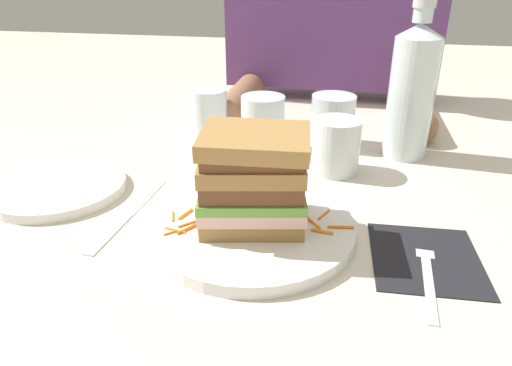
{
  "coord_description": "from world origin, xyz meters",
  "views": [
    {
      "loc": [
        0.11,
        -0.47,
        0.3
      ],
      "look_at": [
        0.01,
        0.03,
        0.06
      ],
      "focal_mm": 32.52,
      "sensor_mm": 36.0,
      "label": 1
    }
  ],
  "objects_px": {
    "sandwich": "(252,181)",
    "fork": "(428,267)",
    "empty_tumbler_1": "(209,113)",
    "side_plate": "(58,187)",
    "main_plate": "(251,229)",
    "water_bottle": "(412,90)",
    "knife": "(127,215)",
    "juice_glass": "(336,149)",
    "empty_tumbler_2": "(263,124)",
    "empty_tumbler_0": "(332,121)",
    "napkin_dark": "(426,258)"
  },
  "relations": [
    {
      "from": "side_plate",
      "to": "juice_glass",
      "type": "bearing_deg",
      "value": 20.97
    },
    {
      "from": "empty_tumbler_0",
      "to": "empty_tumbler_2",
      "type": "bearing_deg",
      "value": -157.04
    },
    {
      "from": "juice_glass",
      "to": "empty_tumbler_1",
      "type": "xyz_separation_m",
      "value": [
        -0.24,
        0.13,
        0.01
      ]
    },
    {
      "from": "napkin_dark",
      "to": "knife",
      "type": "bearing_deg",
      "value": 176.04
    },
    {
      "from": "sandwich",
      "to": "empty_tumbler_2",
      "type": "distance_m",
      "value": 0.28
    },
    {
      "from": "napkin_dark",
      "to": "water_bottle",
      "type": "bearing_deg",
      "value": 89.78
    },
    {
      "from": "knife",
      "to": "side_plate",
      "type": "relative_size",
      "value": 1.05
    },
    {
      "from": "fork",
      "to": "knife",
      "type": "distance_m",
      "value": 0.37
    },
    {
      "from": "sandwich",
      "to": "fork",
      "type": "height_order",
      "value": "sandwich"
    },
    {
      "from": "juice_glass",
      "to": "empty_tumbler_2",
      "type": "distance_m",
      "value": 0.14
    },
    {
      "from": "napkin_dark",
      "to": "empty_tumbler_2",
      "type": "height_order",
      "value": "empty_tumbler_2"
    },
    {
      "from": "napkin_dark",
      "to": "fork",
      "type": "bearing_deg",
      "value": -93.49
    },
    {
      "from": "sandwich",
      "to": "side_plate",
      "type": "relative_size",
      "value": 0.73
    },
    {
      "from": "juice_glass",
      "to": "empty_tumbler_0",
      "type": "distance_m",
      "value": 0.12
    },
    {
      "from": "sandwich",
      "to": "side_plate",
      "type": "height_order",
      "value": "sandwich"
    },
    {
      "from": "napkin_dark",
      "to": "knife",
      "type": "distance_m",
      "value": 0.37
    },
    {
      "from": "sandwich",
      "to": "knife",
      "type": "xyz_separation_m",
      "value": [
        -0.17,
        0.01,
        -0.07
      ]
    },
    {
      "from": "juice_glass",
      "to": "empty_tumbler_2",
      "type": "bearing_deg",
      "value": 152.2
    },
    {
      "from": "side_plate",
      "to": "empty_tumbler_1",
      "type": "bearing_deg",
      "value": 61.66
    },
    {
      "from": "sandwich",
      "to": "empty_tumbler_1",
      "type": "relative_size",
      "value": 1.6
    },
    {
      "from": "empty_tumbler_0",
      "to": "empty_tumbler_2",
      "type": "relative_size",
      "value": 0.94
    },
    {
      "from": "fork",
      "to": "water_bottle",
      "type": "xyz_separation_m",
      "value": [
        0.0,
        0.33,
        0.11
      ]
    },
    {
      "from": "knife",
      "to": "juice_glass",
      "type": "relative_size",
      "value": 2.37
    },
    {
      "from": "side_plate",
      "to": "fork",
      "type": "bearing_deg",
      "value": -10.82
    },
    {
      "from": "sandwich",
      "to": "fork",
      "type": "bearing_deg",
      "value": -9.58
    },
    {
      "from": "fork",
      "to": "empty_tumbler_2",
      "type": "xyz_separation_m",
      "value": [
        -0.24,
        0.31,
        0.04
      ]
    },
    {
      "from": "empty_tumbler_2",
      "to": "side_plate",
      "type": "relative_size",
      "value": 0.5
    },
    {
      "from": "napkin_dark",
      "to": "juice_glass",
      "type": "relative_size",
      "value": 1.59
    },
    {
      "from": "main_plate",
      "to": "empty_tumbler_2",
      "type": "relative_size",
      "value": 2.61
    },
    {
      "from": "juice_glass",
      "to": "empty_tumbler_0",
      "type": "xyz_separation_m",
      "value": [
        -0.01,
        0.12,
        0.01
      ]
    },
    {
      "from": "knife",
      "to": "napkin_dark",
      "type": "bearing_deg",
      "value": -3.96
    },
    {
      "from": "sandwich",
      "to": "fork",
      "type": "relative_size",
      "value": 0.83
    },
    {
      "from": "empty_tumbler_1",
      "to": "side_plate",
      "type": "height_order",
      "value": "empty_tumbler_1"
    },
    {
      "from": "fork",
      "to": "side_plate",
      "type": "height_order",
      "value": "side_plate"
    },
    {
      "from": "sandwich",
      "to": "empty_tumbler_2",
      "type": "relative_size",
      "value": 1.44
    },
    {
      "from": "main_plate",
      "to": "water_bottle",
      "type": "relative_size",
      "value": 0.99
    },
    {
      "from": "empty_tumbler_0",
      "to": "side_plate",
      "type": "height_order",
      "value": "empty_tumbler_0"
    },
    {
      "from": "sandwich",
      "to": "fork",
      "type": "xyz_separation_m",
      "value": [
        0.2,
        -0.03,
        -0.07
      ]
    },
    {
      "from": "napkin_dark",
      "to": "empty_tumbler_1",
      "type": "relative_size",
      "value": 1.55
    },
    {
      "from": "empty_tumbler_0",
      "to": "side_plate",
      "type": "relative_size",
      "value": 0.47
    },
    {
      "from": "main_plate",
      "to": "empty_tumbler_2",
      "type": "height_order",
      "value": "empty_tumbler_2"
    },
    {
      "from": "main_plate",
      "to": "fork",
      "type": "relative_size",
      "value": 1.51
    },
    {
      "from": "knife",
      "to": "empty_tumbler_2",
      "type": "relative_size",
      "value": 2.09
    },
    {
      "from": "knife",
      "to": "water_bottle",
      "type": "xyz_separation_m",
      "value": [
        0.37,
        0.29,
        0.11
      ]
    },
    {
      "from": "sandwich",
      "to": "napkin_dark",
      "type": "bearing_deg",
      "value": -3.26
    },
    {
      "from": "knife",
      "to": "empty_tumbler_2",
      "type": "bearing_deg",
      "value": 63.26
    },
    {
      "from": "sandwich",
      "to": "empty_tumbler_0",
      "type": "relative_size",
      "value": 1.54
    },
    {
      "from": "knife",
      "to": "juice_glass",
      "type": "height_order",
      "value": "juice_glass"
    },
    {
      "from": "sandwich",
      "to": "juice_glass",
      "type": "bearing_deg",
      "value": 66.72
    },
    {
      "from": "juice_glass",
      "to": "water_bottle",
      "type": "bearing_deg",
      "value": 38.87
    }
  ]
}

